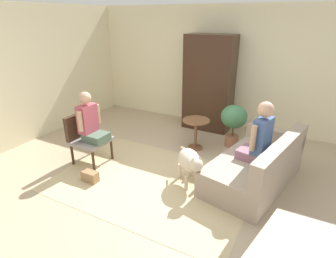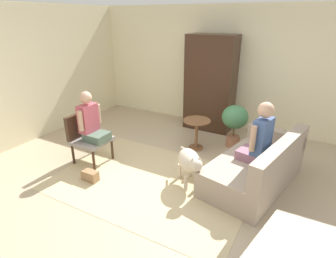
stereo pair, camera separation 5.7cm
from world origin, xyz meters
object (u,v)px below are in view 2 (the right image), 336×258
couch (258,167)px  person_on_couch (259,137)px  armoire_cabinet (210,84)px  armchair (86,134)px  potted_plant (235,120)px  round_end_table (197,129)px  handbag (90,176)px  person_on_armchair (91,121)px  dog (190,161)px

couch → person_on_couch: 0.52m
armoire_cabinet → armchair: bearing=-117.9°
armchair → potted_plant: bearing=40.3°
round_end_table → handbag: bearing=-118.6°
handbag → armoire_cabinet: bearing=74.8°
person_on_couch → round_end_table: (-1.28, 0.72, -0.40)m
person_on_couch → potted_plant: person_on_couch is taller
couch → person_on_armchair: person_on_armchair is taller
person_on_armchair → dog: 1.84m
round_end_table → handbag: (-1.02, -1.87, -0.32)m
armchair → handbag: (0.51, -0.51, -0.42)m
round_end_table → handbag: 2.15m
potted_plant → armoire_cabinet: bearing=138.1°
potted_plant → person_on_couch: bearing=-59.9°
person_on_couch → person_on_armchair: (-2.67, -0.64, -0.03)m
armoire_cabinet → handbag: bearing=-105.2°
handbag → armchair: bearing=135.4°
person_on_armchair → dog: size_ratio=1.26×
couch → armchair: bearing=-166.8°
round_end_table → armoire_cabinet: size_ratio=0.29×
armoire_cabinet → handbag: 3.28m
couch → person_on_couch: bearing=-144.6°
armchair → dog: armchair is taller
handbag → person_on_armchair: bearing=126.0°
person_on_armchair → handbag: (0.37, -0.51, -0.70)m
dog → potted_plant: potted_plant is taller
armoire_cabinet → person_on_armchair: bearing=-115.3°
couch → person_on_couch: (-0.04, -0.02, 0.52)m
armoire_cabinet → dog: bearing=-75.9°
potted_plant → couch: bearing=-58.1°
person_on_couch → round_end_table: 1.52m
person_on_couch → armoire_cabinet: armoire_cabinet is taller
armoire_cabinet → potted_plant: bearing=-41.9°
armchair → armoire_cabinet: bearing=62.1°
person_on_couch → armoire_cabinet: (-1.47, 1.88, 0.23)m
couch → round_end_table: (-1.31, 0.69, 0.12)m
person_on_armchair → couch: bearing=13.9°
person_on_armchair → round_end_table: (1.39, 1.36, -0.38)m
person_on_couch → handbag: bearing=-153.4°
potted_plant → armoire_cabinet: armoire_cabinet is taller
couch → armoire_cabinet: armoire_cabinet is taller
potted_plant → armoire_cabinet: size_ratio=0.41×
round_end_table → armchair: bearing=-138.4°
potted_plant → dog: bearing=-96.8°
potted_plant → armchair: bearing=-139.7°
potted_plant → armoire_cabinet: 1.17m
person_on_armchair → potted_plant: size_ratio=0.99×
round_end_table → armoire_cabinet: 1.34m
person_on_couch → round_end_table: bearing=150.7°
armoire_cabinet → person_on_couch: bearing=-52.0°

